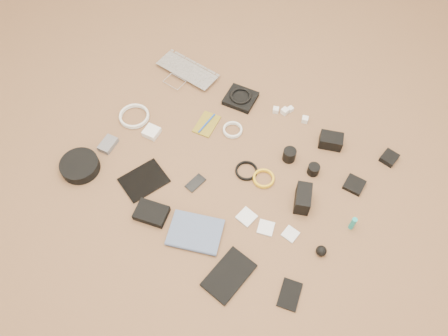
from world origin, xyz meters
The scene contains 33 objects.
laptop centered at (-0.52, 0.39, 0.01)m, with size 0.36×0.25×0.03m, color silver.
headphone_pouch centered at (-0.15, 0.43, 0.01)m, with size 0.16×0.15×0.03m, color black.
headphones centered at (-0.15, 0.43, 0.04)m, with size 0.12×0.12×0.01m, color black.
charger_a centered at (0.12, 0.51, 0.01)m, with size 0.03×0.03×0.03m, color white.
charger_b centered at (0.10, 0.48, 0.02)m, with size 0.03×0.03×0.03m, color white.
charger_c centered at (0.22, 0.48, 0.02)m, with size 0.03×0.03×0.03m, color white.
charger_d centered at (0.05, 0.46, 0.01)m, with size 0.03×0.03×0.03m, color white.
dslr_camera centered at (0.39, 0.42, 0.03)m, with size 0.12×0.08×0.07m, color black.
lens_pouch centered at (0.68, 0.49, 0.01)m, with size 0.07×0.08×0.03m, color black.
notebook_olive centered at (-0.21, 0.18, 0.00)m, with size 0.10×0.15×0.01m, color olive.
pen_blue centered at (-0.21, 0.18, 0.01)m, with size 0.01×0.01×0.15m, color #153DAF.
cable_white_a centered at (-0.07, 0.22, 0.01)m, with size 0.10×0.10×0.01m, color white.
lens_a centered at (0.26, 0.22, 0.03)m, with size 0.06×0.06×0.07m, color black.
lens_b centered at (0.39, 0.22, 0.03)m, with size 0.06×0.06×0.05m, color black.
card_reader centered at (0.60, 0.25, 0.01)m, with size 0.09×0.09×0.02m, color black.
power_brick centered at (-0.42, -0.02, 0.02)m, with size 0.08×0.08×0.03m, color white.
cable_white_b centered at (-0.57, 0.02, 0.01)m, with size 0.16×0.16×0.01m, color white.
cable_black centered at (0.11, 0.04, 0.01)m, with size 0.11×0.11×0.01m, color black.
cable_yellow centered at (0.21, 0.05, 0.01)m, with size 0.11×0.11×0.01m, color gold.
flash centered at (0.43, 0.03, 0.05)m, with size 0.07×0.13×0.10m, color black.
lens_cleaner centered at (0.67, 0.04, 0.04)m, with size 0.02×0.02×0.08m, color teal.
battery_charger centered at (-0.57, -0.20, 0.01)m, with size 0.06×0.10×0.03m, color slate.
tablet centered at (-0.28, -0.27, 0.00)m, with size 0.16×0.21×0.01m, color black.
phone centered at (-0.06, -0.15, 0.00)m, with size 0.05×0.10×0.01m, color black.
filter_case_left centered at (0.24, -0.17, 0.01)m, with size 0.08×0.08×0.01m, color silver.
filter_case_mid centered at (0.35, -0.17, 0.00)m, with size 0.07×0.07×0.01m, color silver.
filter_case_right centered at (0.46, -0.14, 0.00)m, with size 0.06×0.06×0.01m, color silver.
air_blower centered at (0.61, -0.14, 0.02)m, with size 0.05×0.05×0.05m, color black.
headphone_case centered at (-0.59, -0.38, 0.03)m, with size 0.19×0.19×0.05m, color black.
drive_case centered at (-0.14, -0.39, 0.02)m, with size 0.15×0.11×0.04m, color black.
paperback centered at (0.12, -0.45, 0.01)m, with size 0.18×0.24×0.02m, color #48587B.
notebook_black_a centered at (0.32, -0.45, 0.01)m, with size 0.14×0.22×0.02m, color black.
notebook_black_b centered at (0.58, -0.38, 0.01)m, with size 0.08×0.13×0.01m, color black.
Camera 1 is at (0.62, -0.97, 1.85)m, focal length 35.00 mm.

